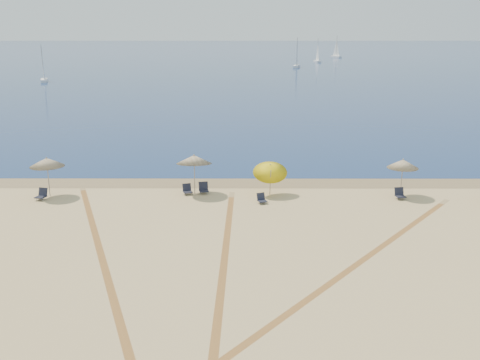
# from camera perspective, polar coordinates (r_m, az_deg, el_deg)

# --- Properties ---
(ocean) EXTENTS (500.00, 500.00, 0.00)m
(ocean) POSITION_cam_1_polar(r_m,az_deg,el_deg) (238.53, 0.13, 13.12)
(ocean) COLOR #0C2151
(ocean) RESTS_ON ground
(wet_sand) EXTENTS (500.00, 500.00, 0.00)m
(wet_sand) POSITION_cam_1_polar(r_m,az_deg,el_deg) (38.78, 0.01, -0.25)
(wet_sand) COLOR olive
(wet_sand) RESTS_ON ground
(umbrella_1) EXTENTS (2.19, 2.19, 2.61)m
(umbrella_1) POSITION_cam_1_polar(r_m,az_deg,el_deg) (37.21, -19.46, 1.76)
(umbrella_1) COLOR gray
(umbrella_1) RESTS_ON ground
(umbrella_2) EXTENTS (2.33, 2.37, 2.71)m
(umbrella_2) POSITION_cam_1_polar(r_m,az_deg,el_deg) (35.77, -4.81, 2.15)
(umbrella_2) COLOR gray
(umbrella_2) RESTS_ON ground
(umbrella_3) EXTENTS (2.23, 2.25, 2.50)m
(umbrella_3) POSITION_cam_1_polar(r_m,az_deg,el_deg) (35.47, 3.16, 1.15)
(umbrella_3) COLOR gray
(umbrella_3) RESTS_ON ground
(umbrella_4) EXTENTS (2.00, 2.00, 2.50)m
(umbrella_4) POSITION_cam_1_polar(r_m,az_deg,el_deg) (36.66, 16.60, 1.63)
(umbrella_4) COLOR gray
(umbrella_4) RESTS_ON ground
(chair_2) EXTENTS (0.76, 0.83, 0.72)m
(chair_2) POSITION_cam_1_polar(r_m,az_deg,el_deg) (37.14, -19.94, -1.43)
(chair_2) COLOR black
(chair_2) RESTS_ON ground
(chair_3) EXTENTS (0.73, 0.80, 0.67)m
(chair_3) POSITION_cam_1_polar(r_m,az_deg,el_deg) (36.19, -5.51, -1.01)
(chair_3) COLOR black
(chair_3) RESTS_ON ground
(chair_4) EXTENTS (0.73, 0.81, 0.73)m
(chair_4) POSITION_cam_1_polar(r_m,az_deg,el_deg) (36.29, -3.81, -0.88)
(chair_4) COLOR black
(chair_4) RESTS_ON ground
(chair_5) EXTENTS (0.70, 0.75, 0.62)m
(chair_5) POSITION_cam_1_polar(r_m,az_deg,el_deg) (34.23, 2.26, -1.97)
(chair_5) COLOR black
(chair_5) RESTS_ON ground
(chair_6) EXTENTS (0.66, 0.75, 0.70)m
(chair_6) POSITION_cam_1_polar(r_m,az_deg,el_deg) (36.53, 16.30, -1.40)
(chair_6) COLOR black
(chair_6) RESTS_ON ground
(sailboat_0) EXTENTS (2.65, 4.96, 7.17)m
(sailboat_0) POSITION_cam_1_polar(r_m,az_deg,el_deg) (118.05, -19.77, 10.66)
(sailboat_0) COLOR white
(sailboat_0) RESTS_ON ocean
(sailboat_1) EXTENTS (3.28, 5.09, 7.48)m
(sailboat_1) POSITION_cam_1_polar(r_m,az_deg,el_deg) (203.68, 10.00, 13.09)
(sailboat_1) COLOR white
(sailboat_1) RESTS_ON ocean
(sailboat_2) EXTENTS (2.47, 5.40, 7.80)m
(sailboat_2) POSITION_cam_1_polar(r_m,az_deg,el_deg) (152.10, 5.93, 12.47)
(sailboat_2) COLOR white
(sailboat_2) RESTS_ON ocean
(sailboat_3) EXTENTS (1.81, 4.92, 7.16)m
(sailboat_3) POSITION_cam_1_polar(r_m,az_deg,el_deg) (175.79, 8.07, 12.76)
(sailboat_3) COLOR white
(sailboat_3) RESTS_ON ocean
(tire_tracks) EXTENTS (48.40, 40.19, 0.00)m
(tire_tracks) POSITION_cam_1_polar(r_m,az_deg,el_deg) (24.13, -2.15, -10.50)
(tire_tracks) COLOR tan
(tire_tracks) RESTS_ON ground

